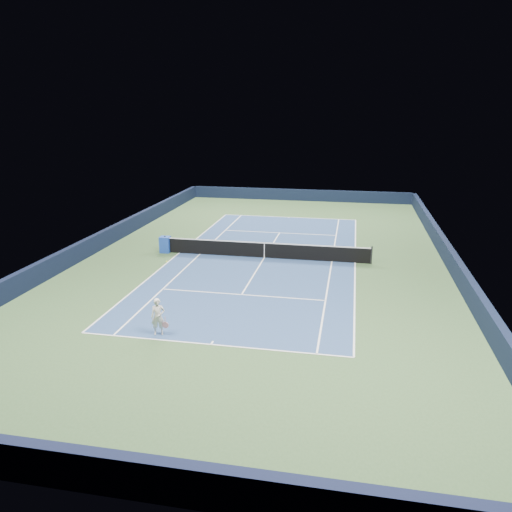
# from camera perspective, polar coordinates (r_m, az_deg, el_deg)

# --- Properties ---
(ground) EXTENTS (40.00, 40.00, 0.00)m
(ground) POSITION_cam_1_polar(r_m,az_deg,el_deg) (30.62, 0.96, -0.20)
(ground) COLOR #314D2A
(ground) RESTS_ON ground
(wall_far) EXTENTS (22.00, 0.35, 1.10)m
(wall_far) POSITION_cam_1_polar(r_m,az_deg,el_deg) (49.65, 5.01, 6.96)
(wall_far) COLOR black
(wall_far) RESTS_ON ground
(wall_near) EXTENTS (22.00, 0.35, 1.10)m
(wall_near) POSITION_cam_1_polar(r_m,az_deg,el_deg) (13.32, -15.49, -22.88)
(wall_near) COLOR black
(wall_near) RESTS_ON ground
(wall_right) EXTENTS (0.35, 40.00, 1.10)m
(wall_right) POSITION_cam_1_polar(r_m,az_deg,el_deg) (30.58, 21.36, -0.33)
(wall_right) COLOR black
(wall_right) RESTS_ON ground
(wall_left) EXTENTS (0.35, 40.00, 1.10)m
(wall_left) POSITION_cam_1_polar(r_m,az_deg,el_deg) (34.00, -17.31, 1.71)
(wall_left) COLOR black
(wall_left) RESTS_ON ground
(court_surface) EXTENTS (10.97, 23.77, 0.01)m
(court_surface) POSITION_cam_1_polar(r_m,az_deg,el_deg) (30.62, 0.96, -0.20)
(court_surface) COLOR navy
(court_surface) RESTS_ON ground
(baseline_far) EXTENTS (10.97, 0.08, 0.00)m
(baseline_far) POSITION_cam_1_polar(r_m,az_deg,el_deg) (42.01, 3.81, 4.45)
(baseline_far) COLOR white
(baseline_far) RESTS_ON ground
(baseline_near) EXTENTS (10.97, 0.08, 0.00)m
(baseline_near) POSITION_cam_1_polar(r_m,az_deg,el_deg) (19.83, -5.17, -10.03)
(baseline_near) COLOR white
(baseline_near) RESTS_ON ground
(sideline_doubles_right) EXTENTS (0.08, 23.77, 0.00)m
(sideline_doubles_right) POSITION_cam_1_polar(r_m,az_deg,el_deg) (30.20, 11.26, -0.76)
(sideline_doubles_right) COLOR white
(sideline_doubles_right) RESTS_ON ground
(sideline_doubles_left) EXTENTS (0.08, 23.77, 0.00)m
(sideline_doubles_left) POSITION_cam_1_polar(r_m,az_deg,el_deg) (31.99, -8.76, 0.36)
(sideline_doubles_left) COLOR white
(sideline_doubles_left) RESTS_ON ground
(sideline_singles_right) EXTENTS (0.08, 23.77, 0.00)m
(sideline_singles_right) POSITION_cam_1_polar(r_m,az_deg,el_deg) (30.21, 8.67, -0.62)
(sideline_singles_right) COLOR white
(sideline_singles_right) RESTS_ON ground
(sideline_singles_left) EXTENTS (0.08, 23.77, 0.00)m
(sideline_singles_left) POSITION_cam_1_polar(r_m,az_deg,el_deg) (31.57, -6.41, 0.23)
(sideline_singles_left) COLOR white
(sideline_singles_left) RESTS_ON ground
(service_line_far) EXTENTS (8.23, 0.08, 0.00)m
(service_line_far) POSITION_cam_1_polar(r_m,az_deg,el_deg) (36.71, 2.71, 2.67)
(service_line_far) COLOR white
(service_line_far) RESTS_ON ground
(service_line_near) EXTENTS (8.23, 0.08, 0.00)m
(service_line_near) POSITION_cam_1_polar(r_m,az_deg,el_deg) (24.68, -1.65, -4.43)
(service_line_near) COLOR white
(service_line_near) RESTS_ON ground
(center_service_line) EXTENTS (0.08, 12.80, 0.00)m
(center_service_line) POSITION_cam_1_polar(r_m,az_deg,el_deg) (30.62, 0.96, -0.18)
(center_service_line) COLOR white
(center_service_line) RESTS_ON ground
(center_mark_far) EXTENTS (0.08, 0.30, 0.00)m
(center_mark_far) POSITION_cam_1_polar(r_m,az_deg,el_deg) (41.86, 3.79, 4.40)
(center_mark_far) COLOR white
(center_mark_far) RESTS_ON ground
(center_mark_near) EXTENTS (0.08, 0.30, 0.00)m
(center_mark_near) POSITION_cam_1_polar(r_m,az_deg,el_deg) (19.96, -5.05, -9.85)
(center_mark_near) COLOR white
(center_mark_near) RESTS_ON ground
(tennis_net) EXTENTS (12.90, 0.10, 1.07)m
(tennis_net) POSITION_cam_1_polar(r_m,az_deg,el_deg) (30.48, 0.96, 0.71)
(tennis_net) COLOR black
(tennis_net) RESTS_ON ground
(sponsor_cube) EXTENTS (0.65, 0.59, 1.02)m
(sponsor_cube) POSITION_cam_1_polar(r_m,az_deg,el_deg) (32.16, -10.33, 1.30)
(sponsor_cube) COLOR #1C42AC
(sponsor_cube) RESTS_ON ground
(tennis_player) EXTENTS (0.78, 1.30, 2.83)m
(tennis_player) POSITION_cam_1_polar(r_m,az_deg,el_deg) (20.65, -11.13, -6.82)
(tennis_player) COLOR silver
(tennis_player) RESTS_ON ground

